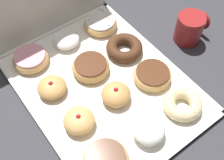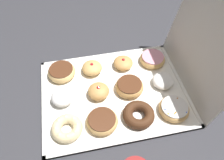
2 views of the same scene
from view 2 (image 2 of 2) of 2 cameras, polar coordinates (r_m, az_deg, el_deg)
The scene contains 15 objects.
ground_plane at distance 0.90m, azimuth 0.54°, elevation -3.51°, with size 3.00×3.00×0.00m, color #333338.
donut_box at distance 0.90m, azimuth 0.55°, elevation -3.31°, with size 0.44×0.57×0.01m.
box_lid_open at distance 0.83m, azimuth 24.14°, elevation 11.08°, with size 0.44×0.52×0.01m, color white.
chocolate_frosted_donut_0 at distance 0.96m, azimuth -12.86°, elevation 2.09°, with size 0.12×0.12×0.04m.
powdered_filled_donut_1 at distance 0.87m, azimuth -12.70°, elevation -4.34°, with size 0.08×0.08×0.05m.
cruller_donut_2 at distance 0.80m, azimuth -11.50°, elevation -12.01°, with size 0.11×0.11×0.04m.
jelly_filled_donut_3 at distance 0.95m, azimuth -5.16°, elevation 3.13°, with size 0.09×0.09×0.05m.
jelly_filled_donut_4 at distance 0.87m, azimuth -3.47°, elevation -2.96°, with size 0.08×0.08×0.05m.
chocolate_frosted_donut_5 at distance 0.80m, azimuth -2.57°, elevation -10.50°, with size 0.11×0.11×0.04m.
jelly_filled_donut_6 at distance 0.97m, azimuth 2.90°, elevation 4.42°, with size 0.08×0.08×0.05m.
chocolate_frosted_donut_7 at distance 0.89m, azimuth 4.46°, elevation -1.48°, with size 0.11×0.11×0.04m.
chocolate_cake_ring_donut_8 at distance 0.82m, azimuth 6.87°, elevation -8.83°, with size 0.12×0.12×0.04m.
pink_frosted_donut_9 at distance 1.00m, azimuth 10.37°, elevation 5.37°, with size 0.11×0.11×0.04m.
powdered_filled_donut_10 at distance 0.93m, azimuth 13.01°, elevation -0.19°, with size 0.09×0.09×0.04m.
sprinkle_donut_11 at distance 0.86m, azimuth 15.66°, elevation -7.15°, with size 0.11×0.11×0.04m.
Camera 2 is at (0.51, -0.12, 0.73)m, focal length 35.50 mm.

